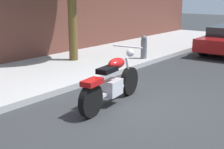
{
  "coord_description": "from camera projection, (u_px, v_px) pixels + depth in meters",
  "views": [
    {
      "loc": [
        -4.87,
        -3.38,
        2.18
      ],
      "look_at": [
        -0.2,
        0.3,
        0.64
      ],
      "focal_mm": 49.34,
      "sensor_mm": 36.0,
      "label": 1
    }
  ],
  "objects": [
    {
      "name": "motorcycle",
      "position": [
        112.0,
        83.0,
        6.18
      ],
      "size": [
        2.14,
        0.7,
        1.13
      ],
      "color": "black",
      "rests_on": "ground"
    },
    {
      "name": "sidewalk",
      "position": [
        30.0,
        76.0,
        8.21
      ],
      "size": [
        24.58,
        3.25,
        0.14
      ],
      "primitive_type": "cube",
      "color": "#B0B0B0",
      "rests_on": "ground"
    },
    {
      "name": "ground_plane",
      "position": [
        130.0,
        105.0,
        6.27
      ],
      "size": [
        60.0,
        60.0,
        0.0
      ],
      "primitive_type": "plane",
      "color": "#303335"
    },
    {
      "name": "fire_hydrant",
      "position": [
        144.0,
        49.0,
        10.09
      ],
      "size": [
        0.2,
        0.2,
        0.91
      ],
      "color": "slate",
      "rests_on": "ground"
    }
  ]
}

